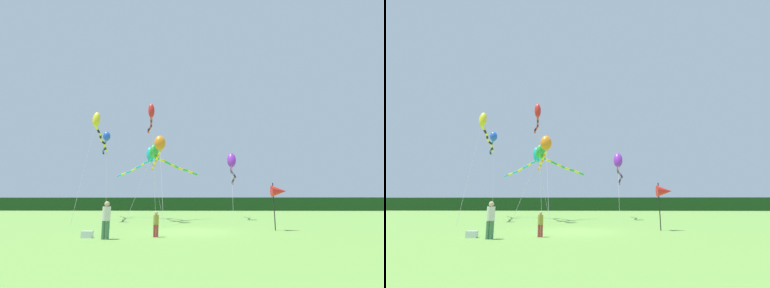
% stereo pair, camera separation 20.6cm
% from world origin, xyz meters
% --- Properties ---
extents(ground_plane, '(120.00, 120.00, 0.00)m').
position_xyz_m(ground_plane, '(0.00, 0.00, 0.00)').
color(ground_plane, '#6B9E42').
extents(distant_treeline, '(108.00, 3.56, 2.76)m').
position_xyz_m(distant_treeline, '(0.00, 45.00, 1.38)').
color(distant_treeline, '#193D19').
rests_on(distant_treeline, ground).
extents(person_adult, '(0.37, 0.37, 1.70)m').
position_xyz_m(person_adult, '(-3.72, -3.59, 0.95)').
color(person_adult, '#3F724C').
rests_on(person_adult, ground).
extents(person_child, '(0.27, 0.27, 1.22)m').
position_xyz_m(person_child, '(-1.53, -2.72, 0.68)').
color(person_child, '#B23338').
rests_on(person_child, ground).
extents(cooler_box, '(0.51, 0.30, 0.32)m').
position_xyz_m(cooler_box, '(-4.75, -3.10, 0.16)').
color(cooler_box, silver).
rests_on(cooler_box, ground).
extents(banner_flag_pole, '(0.90, 0.70, 2.86)m').
position_xyz_m(banner_flag_pole, '(5.52, 0.78, 2.32)').
color(banner_flag_pole, black).
rests_on(banner_flag_pole, ground).
extents(kite_orange, '(2.53, 8.75, 7.63)m').
position_xyz_m(kite_orange, '(-2.98, 7.41, 6.64)').
color(kite_orange, '#B2B2B2').
rests_on(kite_orange, ground).
extents(kite_red, '(2.18, 6.34, 11.43)m').
position_xyz_m(kite_red, '(-4.19, 9.57, 10.39)').
color(kite_red, '#B2B2B2').
rests_on(kite_red, ground).
extents(kite_blue, '(3.48, 7.70, 9.81)m').
position_xyz_m(kite_blue, '(-10.20, 14.24, 8.94)').
color(kite_blue, '#B2B2B2').
rests_on(kite_blue, ground).
extents(kite_purple, '(1.38, 9.71, 6.78)m').
position_xyz_m(kite_purple, '(3.97, 11.79, 5.64)').
color(kite_purple, '#B2B2B2').
rests_on(kite_purple, ground).
extents(kite_cyan, '(6.52, 5.76, 7.76)m').
position_xyz_m(kite_cyan, '(-5.17, 13.42, 6.58)').
color(kite_cyan, '#B2B2B2').
rests_on(kite_cyan, ground).
extents(kite_yellow, '(1.32, 10.13, 10.09)m').
position_xyz_m(kite_yellow, '(-9.11, 8.57, 8.90)').
color(kite_yellow, '#B2B2B2').
rests_on(kite_yellow, ground).
extents(kite_green, '(5.96, 6.86, 7.19)m').
position_xyz_m(kite_green, '(-3.23, 9.33, 6.14)').
color(kite_green, '#B2B2B2').
rests_on(kite_green, ground).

